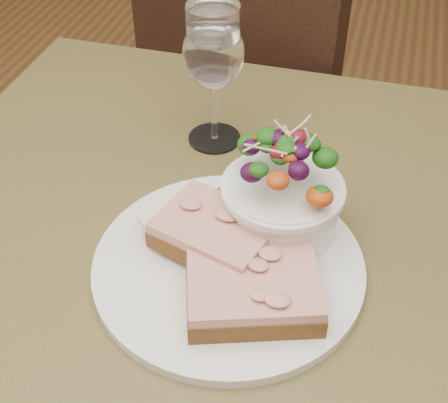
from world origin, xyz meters
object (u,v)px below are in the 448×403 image
(cafe_table, at_px, (222,303))
(salad_bowl, at_px, (283,186))
(dinner_plate, at_px, (228,265))
(chair_far, at_px, (270,180))
(ramekin, at_px, (169,220))
(sandwich_back, at_px, (216,232))
(sandwich_front, at_px, (253,291))
(wine_glass, at_px, (213,57))

(cafe_table, relative_size, salad_bowl, 6.30)
(dinner_plate, bearing_deg, chair_far, 96.96)
(cafe_table, xyz_separation_m, chair_far, (-0.07, 0.67, -0.36))
(cafe_table, distance_m, ramekin, 0.14)
(dinner_plate, height_order, sandwich_back, sandwich_back)
(dinner_plate, bearing_deg, sandwich_front, -50.73)
(sandwich_front, relative_size, sandwich_back, 1.09)
(dinner_plate, distance_m, sandwich_back, 0.04)
(chair_far, distance_m, salad_bowl, 0.83)
(chair_far, bearing_deg, sandwich_front, 119.23)
(sandwich_front, relative_size, wine_glass, 0.87)
(sandwich_back, bearing_deg, cafe_table, 103.91)
(sandwich_front, xyz_separation_m, salad_bowl, (0.00, 0.11, 0.04))
(salad_bowl, bearing_deg, sandwich_front, -92.04)
(cafe_table, height_order, sandwich_back, sandwich_back)
(sandwich_front, height_order, wine_glass, wine_glass)
(sandwich_front, bearing_deg, dinner_plate, 110.58)
(chair_far, xyz_separation_m, salad_bowl, (0.13, -0.63, 0.53))
(cafe_table, bearing_deg, salad_bowl, 30.28)
(dinner_plate, height_order, wine_glass, wine_glass)
(dinner_plate, bearing_deg, salad_bowl, 58.36)
(sandwich_front, height_order, ramekin, ramekin)
(chair_far, height_order, sandwich_front, chair_far)
(sandwich_back, height_order, wine_glass, wine_glass)
(sandwich_front, xyz_separation_m, ramekin, (-0.11, 0.07, 0.00))
(cafe_table, xyz_separation_m, sandwich_front, (0.05, -0.08, 0.13))
(wine_glass, bearing_deg, dinner_plate, -70.27)
(sandwich_back, height_order, ramekin, sandwich_back)
(cafe_table, distance_m, sandwich_front, 0.16)
(chair_far, distance_m, ramekin, 0.83)
(chair_far, bearing_deg, cafe_table, 115.74)
(sandwich_back, bearing_deg, chair_far, 112.37)
(dinner_plate, xyz_separation_m, wine_glass, (-0.08, 0.22, 0.12))
(wine_glass, bearing_deg, sandwich_back, -73.37)
(sandwich_back, bearing_deg, wine_glass, 123.37)
(cafe_table, distance_m, dinner_plate, 0.11)
(sandwich_back, bearing_deg, salad_bowl, 57.84)
(dinner_plate, bearing_deg, sandwich_back, 139.30)
(dinner_plate, height_order, ramekin, ramekin)
(ramekin, relative_size, wine_glass, 0.35)
(chair_far, height_order, sandwich_back, chair_far)
(wine_glass, bearing_deg, chair_far, 90.72)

